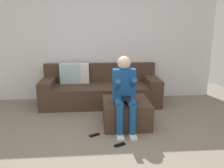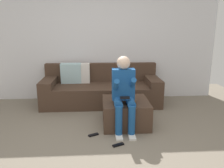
# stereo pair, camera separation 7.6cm
# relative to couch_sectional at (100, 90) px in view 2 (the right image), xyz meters

# --- Properties ---
(ground_plane) EXTENTS (6.77, 6.77, 0.00)m
(ground_plane) POSITION_rel_couch_sectional_xyz_m (-0.03, -1.92, -0.30)
(ground_plane) COLOR slate
(wall_back) EXTENTS (5.20, 0.10, 2.69)m
(wall_back) POSITION_rel_couch_sectional_xyz_m (-0.03, 0.43, 1.05)
(wall_back) COLOR silver
(wall_back) RESTS_ON ground_plane
(couch_sectional) EXTENTS (2.41, 0.88, 0.85)m
(couch_sectional) POSITION_rel_couch_sectional_xyz_m (0.00, 0.00, 0.00)
(couch_sectional) COLOR #473326
(couch_sectional) RESTS_ON ground_plane
(ottoman) EXTENTS (0.75, 0.75, 0.41)m
(ottoman) POSITION_rel_couch_sectional_xyz_m (0.41, -1.11, -0.09)
(ottoman) COLOR #473326
(ottoman) RESTS_ON ground_plane
(person_seated) EXTENTS (0.35, 0.60, 1.16)m
(person_seated) POSITION_rel_couch_sectional_xyz_m (0.35, -1.29, 0.35)
(person_seated) COLOR #194C8C
(person_seated) RESTS_ON ground_plane
(remote_near_ottoman) EXTENTS (0.17, 0.12, 0.02)m
(remote_near_ottoman) POSITION_rel_couch_sectional_xyz_m (0.22, -1.81, -0.28)
(remote_near_ottoman) COLOR black
(remote_near_ottoman) RESTS_ON ground_plane
(remote_by_storage_bin) EXTENTS (0.16, 0.12, 0.02)m
(remote_by_storage_bin) POSITION_rel_couch_sectional_xyz_m (-0.12, -1.49, -0.28)
(remote_by_storage_bin) COLOR black
(remote_by_storage_bin) RESTS_ON ground_plane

